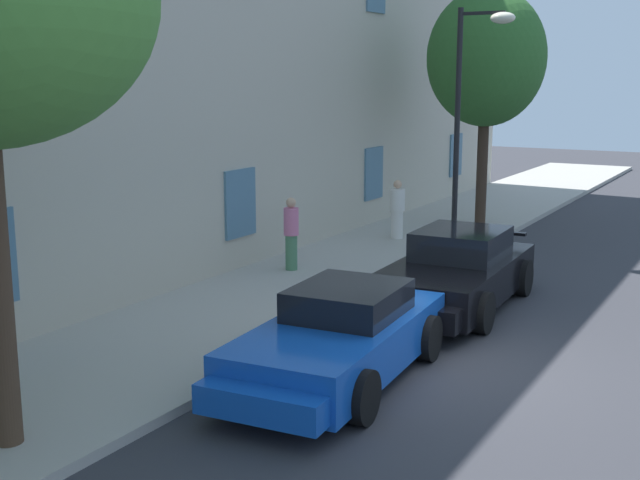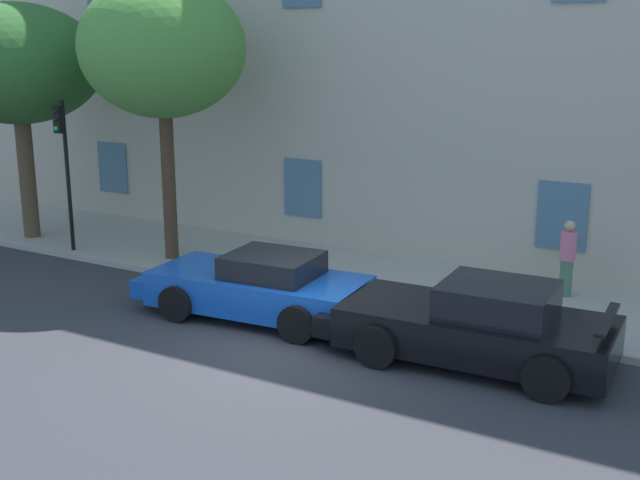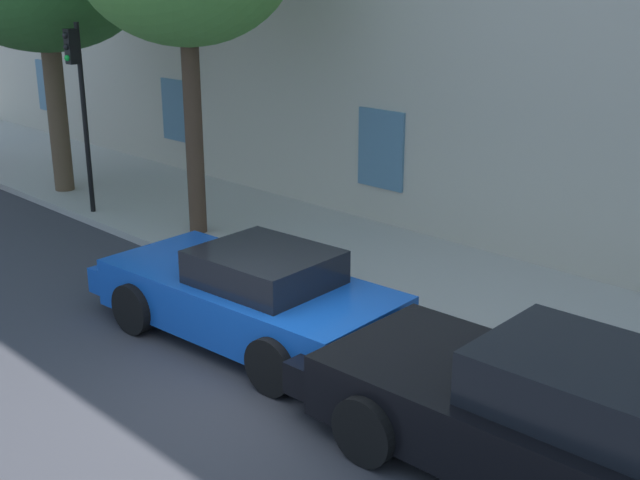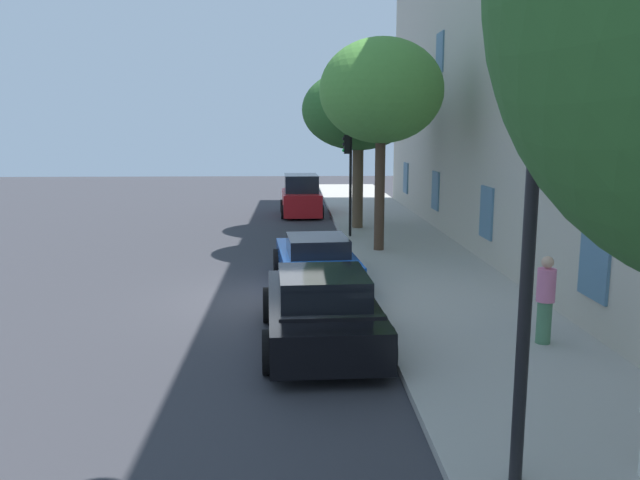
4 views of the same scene
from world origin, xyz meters
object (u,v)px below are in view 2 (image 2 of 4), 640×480
at_px(tree_far_end, 17,65).
at_px(traffic_light, 63,150).
at_px(tree_midblock, 162,49).
at_px(pedestrian_strolling, 567,258).
at_px(sportscar_yellow_flank, 468,325).
at_px(sportscar_red_lead, 252,287).

distance_m(tree_far_end, traffic_light, 2.91).
xyz_separation_m(tree_midblock, traffic_light, (-2.64, -0.77, -2.43)).
bearing_deg(pedestrian_strolling, sportscar_yellow_flank, -99.77).
distance_m(tree_midblock, pedestrian_strolling, 10.15).
xyz_separation_m(sportscar_yellow_flank, tree_midblock, (-8.40, 2.24, 4.49)).
relative_size(sportscar_yellow_flank, traffic_light, 1.34).
bearing_deg(sportscar_yellow_flank, pedestrian_strolling, 80.23).
xyz_separation_m(traffic_light, pedestrian_strolling, (11.73, 2.55, -1.73)).
relative_size(sportscar_red_lead, pedestrian_strolling, 2.96).
relative_size(sportscar_yellow_flank, tree_far_end, 0.82).
distance_m(sportscar_red_lead, traffic_light, 7.01).
bearing_deg(tree_far_end, pedestrian_strolling, 8.29).
bearing_deg(pedestrian_strolling, tree_midblock, -168.91).
bearing_deg(tree_midblock, pedestrian_strolling, 11.09).
xyz_separation_m(tree_far_end, traffic_light, (2.05, -0.54, -1.99)).
height_order(sportscar_red_lead, sportscar_yellow_flank, sportscar_yellow_flank).
distance_m(sportscar_yellow_flank, pedestrian_strolling, 4.09).
bearing_deg(sportscar_red_lead, traffic_light, 167.81).
height_order(traffic_light, pedestrian_strolling, traffic_light).
distance_m(tree_midblock, tree_far_end, 4.72).
xyz_separation_m(sportscar_yellow_flank, traffic_light, (-11.04, 1.47, 2.06)).
xyz_separation_m(tree_far_end, pedestrian_strolling, (13.78, 2.01, -3.73)).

